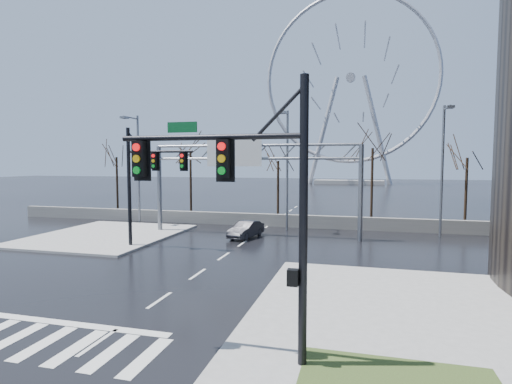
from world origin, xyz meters
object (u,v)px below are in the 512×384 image
(sign_gantry, at_px, (249,169))
(car, at_px, (246,229))
(signal_mast_near, at_px, (254,192))
(signal_mast_far, at_px, (144,176))
(ferris_wheel, at_px, (351,85))

(sign_gantry, bearing_deg, car, -89.95)
(signal_mast_near, relative_size, car, 2.11)
(signal_mast_far, relative_size, car, 2.11)
(sign_gantry, bearing_deg, signal_mast_far, -132.47)
(signal_mast_far, height_order, car, signal_mast_far)
(ferris_wheel, height_order, car, ferris_wheel)
(signal_mast_near, bearing_deg, signal_mast_far, 130.26)
(signal_mast_near, distance_m, sign_gantry, 19.79)
(signal_mast_near, relative_size, sign_gantry, 0.49)
(ferris_wheel, relative_size, car, 13.46)
(signal_mast_near, height_order, sign_gantry, signal_mast_near)
(sign_gantry, relative_size, car, 4.32)
(signal_mast_near, height_order, ferris_wheel, ferris_wheel)
(ferris_wheel, bearing_deg, car, -93.81)
(signal_mast_far, distance_m, car, 8.68)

